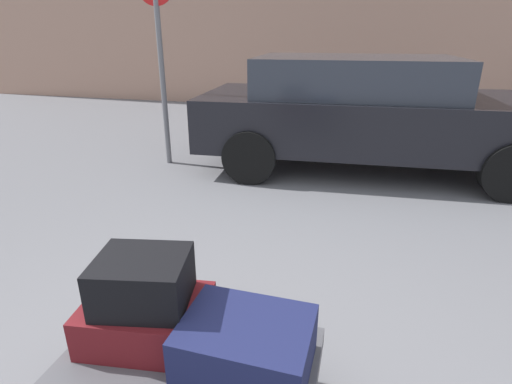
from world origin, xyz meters
TOP-DOWN VIEW (x-y plane):
  - luggage_cart at (0.00, 0.00)m, footprint 1.13×0.76m
  - suitcase_maroon_rear_left at (-0.24, 0.11)m, footprint 0.61×0.47m
  - suitcase_navy_front_right at (0.26, 0.05)m, footprint 0.56×0.44m
  - duffel_bag_black_topmost_pile at (-0.24, 0.11)m, footprint 0.46×0.41m
  - parked_car at (0.70, 4.11)m, footprint 4.40×2.13m
  - bollard_kerb_near at (2.43, 6.30)m, footprint 0.27×0.27m
  - no_parking_sign at (-1.90, 3.65)m, footprint 0.50×0.07m

SIDE VIEW (x-z plane):
  - luggage_cart at x=0.00m, z-range 0.10..0.44m
  - bollard_kerb_near at x=2.43m, z-range 0.00..0.60m
  - suitcase_maroon_rear_left at x=-0.24m, z-range 0.34..0.54m
  - suitcase_navy_front_right at x=0.26m, z-range 0.34..0.57m
  - duffel_bag_black_topmost_pile at x=-0.24m, z-range 0.54..0.77m
  - parked_car at x=0.70m, z-range 0.05..1.47m
  - no_parking_sign at x=-1.90m, z-range 0.29..2.78m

